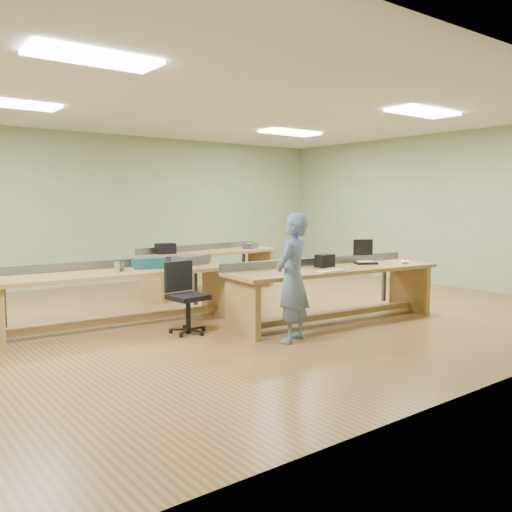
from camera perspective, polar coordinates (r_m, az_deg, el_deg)
name	(u,v)px	position (r m, az deg, el deg)	size (l,w,h in m)	color
floor	(228,314)	(8.04, -2.97, -6.14)	(10.00, 10.00, 0.00)	olive
ceiling	(227,106)	(7.98, -3.09, 15.45)	(10.00, 10.00, 0.00)	silver
wall_back	(116,209)	(11.39, -14.50, 4.78)	(10.00, 0.04, 3.00)	#90A67D
wall_front	(489,219)	(5.09, 23.34, 3.56)	(10.00, 0.04, 3.00)	#90A67D
wall_right	(433,209)	(11.46, 18.16, 4.69)	(0.04, 8.00, 3.00)	#90A67D
fluor_panels	(227,109)	(7.98, -3.09, 15.24)	(6.20, 3.50, 0.03)	white
workbench_front	(333,281)	(7.56, 8.09, -2.61)	(3.22, 1.14, 0.86)	olive
workbench_mid	(118,285)	(7.36, -14.35, -2.95)	(3.20, 1.01, 0.86)	olive
workbench_back	(210,262)	(9.97, -4.88, -0.62)	(2.83, 1.08, 0.86)	olive
person	(292,278)	(6.38, 3.86, -2.32)	(0.55, 0.36, 1.52)	slate
laptop_base	(366,263)	(8.03, 11.46, -0.71)	(0.30, 0.24, 0.03)	black
laptop_screen	(363,247)	(8.12, 11.20, 0.91)	(0.30, 0.01, 0.23)	black
keyboard	(331,271)	(7.04, 7.90, -1.59)	(0.42, 0.14, 0.02)	white
trackball_mouse	(405,261)	(8.22, 15.41, -0.55)	(0.12, 0.15, 0.06)	white
camera_bag	(325,261)	(7.56, 7.25, -0.50)	(0.26, 0.16, 0.18)	black
task_chair	(186,307)	(6.91, -7.37, -5.36)	(0.53, 0.53, 0.90)	black
parts_bin_teal	(148,263)	(7.55, -11.26, -0.69)	(0.41, 0.31, 0.14)	#164348
parts_bin_grey	(191,260)	(7.87, -6.89, -0.41)	(0.48, 0.30, 0.13)	#3C3C3F
mug	(119,267)	(7.30, -14.19, -1.12)	(0.13, 0.13, 0.11)	#3C3C3F
drinks_can	(117,267)	(7.21, -14.41, -1.11)	(0.07, 0.07, 0.13)	#BAB9BE
storage_box_back	(165,249)	(9.54, -9.51, 0.78)	(0.32, 0.23, 0.18)	black
tray_back	(250,246)	(10.45, -0.60, 1.08)	(0.28, 0.20, 0.11)	#3C3C3F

